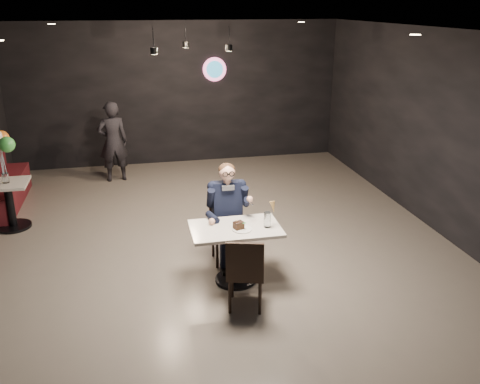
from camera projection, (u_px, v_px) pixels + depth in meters
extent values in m
plane|color=#70675D|center=(213.00, 251.00, 7.25)|extent=(9.00, 9.00, 0.00)
cube|color=black|center=(189.00, 33.00, 8.07)|extent=(1.40, 1.20, 0.36)
cube|color=silver|center=(235.00, 254.00, 6.36)|extent=(1.10, 0.70, 0.75)
cube|color=black|center=(227.00, 230.00, 6.83)|extent=(0.42, 0.46, 0.92)
cube|color=black|center=(246.00, 271.00, 5.80)|extent=(0.53, 0.56, 0.92)
cube|color=black|center=(227.00, 212.00, 6.74)|extent=(0.60, 0.80, 1.44)
cylinder|color=white|center=(242.00, 229.00, 6.15)|extent=(0.24, 0.24, 0.01)
cube|color=black|center=(239.00, 226.00, 6.15)|extent=(0.14, 0.13, 0.08)
ellipsoid|color=green|center=(244.00, 223.00, 6.12)|extent=(0.06, 0.04, 0.01)
cylinder|color=silver|center=(267.00, 220.00, 6.20)|extent=(0.09, 0.09, 0.19)
cone|color=tan|center=(273.00, 207.00, 6.18)|extent=(0.09, 0.09, 0.14)
cube|color=#410D11|center=(2.00, 178.00, 8.70)|extent=(0.51, 2.04, 1.02)
cube|color=silver|center=(10.00, 205.00, 7.89)|extent=(0.62, 0.62, 0.78)
cylinder|color=silver|center=(6.00, 178.00, 7.74)|extent=(0.10, 0.10, 0.15)
cube|color=#ECF233|center=(1.00, 151.00, 7.59)|extent=(0.43, 0.43, 0.71)
imported|color=black|center=(113.00, 142.00, 9.89)|extent=(0.63, 0.46, 1.58)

